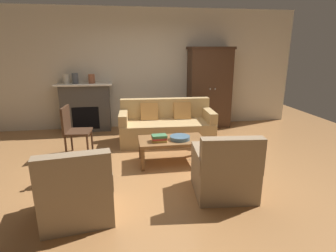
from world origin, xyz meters
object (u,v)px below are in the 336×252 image
object	(u,v)px
armoire	(209,88)
armchair_near_right	(225,172)
fireplace	(86,107)
mantel_vase_slate	(75,78)
couch	(167,126)
mantel_vase_terracotta	(92,79)
coffee_table	(172,142)
dog	(55,166)
fruit_bowl	(180,138)
book_stack	(159,138)
armchair_near_left	(77,193)
side_chair_wooden	(73,128)
mantel_vase_cream	(66,79)

from	to	relation	value
armoire	armchair_near_right	xyz separation A→B (m)	(-0.79, -3.27, -0.65)
fireplace	armchair_near_right	distance (m)	4.00
mantel_vase_slate	armchair_near_right	world-z (taller)	mantel_vase_slate
couch	mantel_vase_terracotta	world-z (taller)	mantel_vase_terracotta
coffee_table	dog	xyz separation A→B (m)	(-1.79, -0.43, -0.12)
coffee_table	mantel_vase_terracotta	world-z (taller)	mantel_vase_terracotta
fruit_bowl	book_stack	world-z (taller)	book_stack
armchair_near_left	fruit_bowl	bearing A→B (deg)	42.45
fireplace	fruit_bowl	world-z (taller)	fireplace
armchair_near_right	dog	world-z (taller)	armchair_near_right
mantel_vase_slate	couch	bearing A→B (deg)	-28.53
fruit_bowl	book_stack	distance (m)	0.35
couch	mantel_vase_slate	xyz separation A→B (m)	(-1.92, 1.05, 0.92)
armoire	mantel_vase_slate	distance (m)	3.14
armoire	side_chair_wooden	world-z (taller)	armoire
dog	coffee_table	bearing A→B (deg)	13.46
fruit_bowl	armchair_near_left	world-z (taller)	armchair_near_left
fruit_bowl	mantel_vase_slate	size ratio (longest dim) A/B	1.45
couch	fruit_bowl	world-z (taller)	couch
couch	mantel_vase_terracotta	size ratio (longest dim) A/B	9.60
mantel_vase_terracotta	armoire	bearing A→B (deg)	-1.24
couch	side_chair_wooden	size ratio (longest dim) A/B	2.17
couch	book_stack	world-z (taller)	couch
armchair_near_right	book_stack	bearing A→B (deg)	124.01
book_stack	mantel_vase_cream	size ratio (longest dim) A/B	1.23
fruit_bowl	mantel_vase_slate	xyz separation A→B (m)	(-1.97, 2.22, 0.78)
coffee_table	armchair_near_left	size ratio (longest dim) A/B	1.25
mantel_vase_slate	fruit_bowl	bearing A→B (deg)	-48.48
dog	mantel_vase_cream	bearing A→B (deg)	95.34
armoire	side_chair_wooden	bearing A→B (deg)	-153.91
mantel_vase_cream	mantel_vase_terracotta	distance (m)	0.56
couch	book_stack	bearing A→B (deg)	-104.24
fireplace	armchair_near_right	xyz separation A→B (m)	(2.16, -3.35, -0.25)
armoire	mantel_vase_slate	size ratio (longest dim) A/B	8.34
armoire	book_stack	distance (m)	2.71
book_stack	dog	world-z (taller)	book_stack
mantel_vase_cream	armchair_near_right	world-z (taller)	mantel_vase_cream
couch	fruit_bowl	xyz separation A→B (m)	(0.04, -1.18, 0.13)
mantel_vase_slate	armchair_near_right	size ratio (longest dim) A/B	0.26
couch	armchair_near_left	distance (m)	2.89
armoire	coffee_table	world-z (taller)	armoire
armoire	mantel_vase_terracotta	distance (m)	2.78
armoire	dog	xyz separation A→B (m)	(-3.09, -2.54, -0.72)
dog	armchair_near_right	bearing A→B (deg)	-17.59
fireplace	dog	world-z (taller)	fireplace
armchair_near_left	couch	bearing A→B (deg)	60.51
couch	mantel_vase_slate	world-z (taller)	mantel_vase_slate
couch	mantel_vase_cream	distance (m)	2.54
couch	fruit_bowl	size ratio (longest dim) A/B	5.82
side_chair_wooden	dog	xyz separation A→B (m)	(-0.09, -1.08, -0.27)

